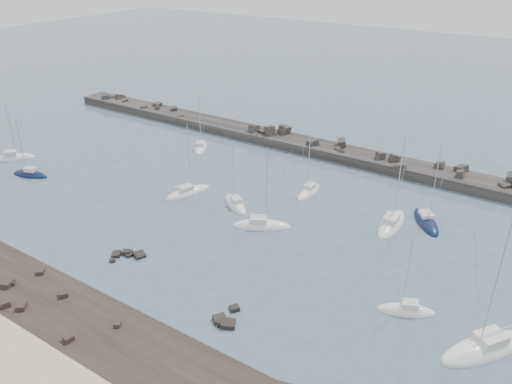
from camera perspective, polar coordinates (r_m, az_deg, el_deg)
ground at (r=71.75m, az=-7.32°, el=-5.01°), size 400.00×400.00×0.00m
rock_shelf at (r=60.13m, az=-21.17°, el=-13.99°), size 140.00×12.00×1.88m
rock_cluster_near at (r=69.05m, az=-14.23°, el=-7.07°), size 4.52×4.11×1.41m
rock_cluster_far at (r=56.80m, az=-3.57°, el=-14.43°), size 3.26×4.24×1.21m
breakwater at (r=103.34m, az=3.17°, el=5.59°), size 115.00×6.56×5.17m
sailboat_0 at (r=106.64m, az=-25.91°, el=3.46°), size 6.69×7.19×12.15m
sailboat_1 at (r=101.84m, az=-6.34°, el=5.05°), size 5.79×7.64×11.92m
sailboat_2 at (r=97.87m, az=-24.39°, el=1.80°), size 7.30×4.08×11.31m
sailboat_3 at (r=83.51m, az=-7.79°, el=-0.10°), size 5.09×8.64×13.02m
sailboat_4 at (r=79.07m, az=-2.37°, el=-1.46°), size 7.19×5.75×11.52m
sailboat_5 at (r=83.38m, az=6.05°, el=-0.03°), size 2.44×7.20×11.42m
sailboat_6 at (r=73.27m, az=0.62°, el=-3.91°), size 8.75×6.61×13.56m
sailboat_7 at (r=78.53m, az=18.86°, el=-3.25°), size 6.87×8.41×13.21m
sailboat_8 at (r=60.30m, az=16.78°, el=-12.90°), size 6.78×4.56×10.55m
sailboat_9 at (r=76.24m, az=15.21°, el=-3.62°), size 3.19×9.47×14.89m
sailboat_10 at (r=58.43m, az=24.65°, el=-15.98°), size 8.93×10.76×16.95m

